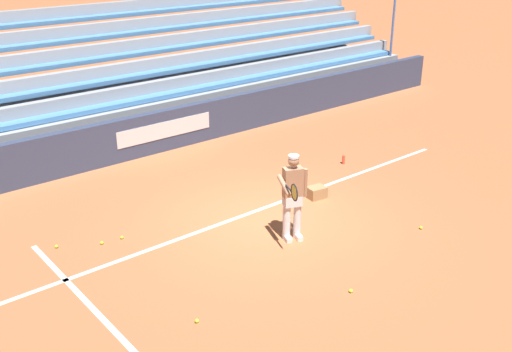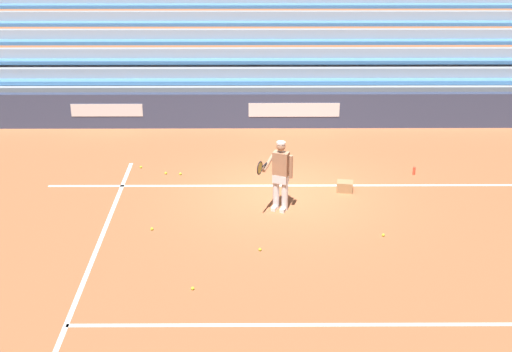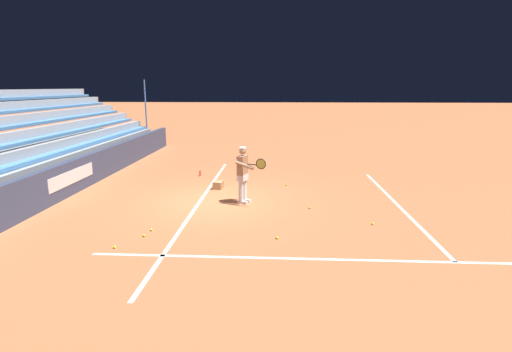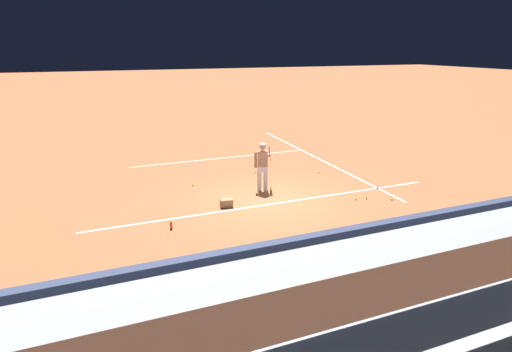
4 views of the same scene
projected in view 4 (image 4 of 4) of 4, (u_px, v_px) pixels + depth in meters
name	position (u px, v px, depth m)	size (l,w,h in m)	color
ground_plane	(269.00, 198.00, 13.56)	(160.00, 160.00, 0.00)	#B7663D
court_baseline_white	(274.00, 204.00, 13.11)	(12.00, 0.10, 0.01)	white
court_sideline_white	(316.00, 158.00, 18.52)	(0.10, 12.00, 0.01)	white
court_service_line_white	(222.00, 158.00, 18.43)	(8.22, 0.10, 0.01)	white
back_wall_sponsor_board	(354.00, 249.00, 9.04)	(23.14, 0.25, 1.10)	#384260
bleacher_stand	(446.00, 307.00, 6.63)	(21.98, 4.00, 3.85)	#9EA3A8
tennis_player	(263.00, 166.00, 14.09)	(0.84, 0.92, 1.71)	silver
ball_box_cardboard	(226.00, 203.00, 12.84)	(0.40, 0.30, 0.26)	#A87F51
tennis_ball_toward_net	(193.00, 185.00, 14.77)	(0.07, 0.07, 0.07)	#CCE533
tennis_ball_stray_back	(255.00, 172.00, 16.27)	(0.07, 0.07, 0.07)	#CCE533
tennis_ball_far_left	(270.00, 160.00, 18.06)	(0.07, 0.07, 0.07)	#CCE533
tennis_ball_on_baseline	(392.00, 199.00, 13.39)	(0.07, 0.07, 0.07)	#CCE533
tennis_ball_by_box	(366.00, 198.00, 13.51)	(0.07, 0.07, 0.07)	#CCE533
tennis_ball_midcourt	(356.00, 199.00, 13.41)	(0.07, 0.07, 0.07)	#CCE533
tennis_ball_far_right	(319.00, 172.00, 16.28)	(0.07, 0.07, 0.07)	#CCE533
water_bottle	(171.00, 225.00, 11.28)	(0.07, 0.07, 0.22)	#EA4C33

